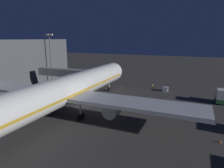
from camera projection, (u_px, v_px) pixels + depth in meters
The scene contains 10 objects.
ground_plane at pixel (82, 107), 49.65m from camera, with size 320.00×320.00×0.00m, color #383533.
airliner_at_gate at pixel (61, 92), 41.26m from camera, with size 57.38×63.34×20.29m.
jet_bridge at pixel (71, 73), 63.53m from camera, with size 21.15×3.40×7.30m.
apron_floodlight_mast at pixel (51, 55), 74.75m from camera, with size 2.90×0.50×18.25m.
cargo_truck_aft at pixel (220, 96), 51.85m from camera, with size 2.36×4.58×3.84m.
baggage_container_mid_row at pixel (165, 89), 63.94m from camera, with size 1.68×1.69×1.43m, color #B7BABF.
ground_crew_near_nose_gear at pixel (152, 86), 67.02m from camera, with size 0.40×0.40×1.66m.
traffic_cone_nose_port at pixel (121, 87), 68.54m from camera, with size 0.36×0.36×0.55m, color orange.
traffic_cone_nose_starboard at pixel (110, 86), 70.24m from camera, with size 0.36×0.36×0.55m, color orange.
traffic_cone_wingtip_svc_side at pixel (220, 141), 32.37m from camera, with size 0.36×0.36×0.55m, color orange.
Camera 1 is at (-25.59, 40.28, 16.65)m, focal length 31.86 mm.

